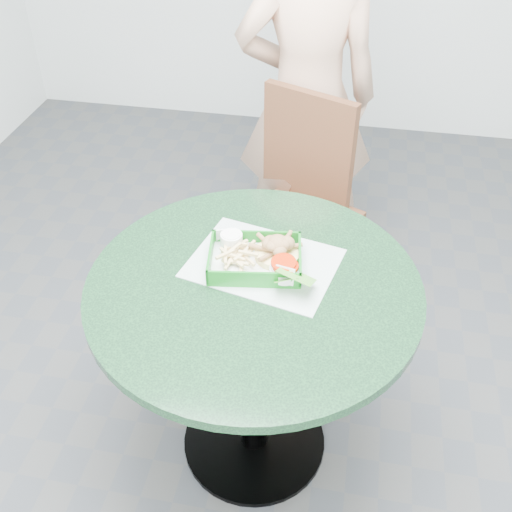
% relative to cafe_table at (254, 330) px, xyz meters
% --- Properties ---
extents(floor, '(4.00, 5.00, 0.02)m').
position_rel_cafe_table_xyz_m(floor, '(0.00, 0.00, -0.58)').
color(floor, '#303335').
rests_on(floor, ground).
extents(cafe_table, '(0.94, 0.94, 0.75)m').
position_rel_cafe_table_xyz_m(cafe_table, '(0.00, 0.00, 0.00)').
color(cafe_table, black).
rests_on(cafe_table, floor).
extents(dining_chair, '(0.40, 0.40, 0.93)m').
position_rel_cafe_table_xyz_m(dining_chair, '(0.05, 0.81, -0.05)').
color(dining_chair, '#3A1E13').
rests_on(dining_chair, floor).
extents(diner_person, '(0.69, 0.52, 1.74)m').
position_rel_cafe_table_xyz_m(diner_person, '(0.01, 1.10, 0.29)').
color(diner_person, tan).
rests_on(diner_person, floor).
extents(placemat, '(0.47, 0.39, 0.00)m').
position_rel_cafe_table_xyz_m(placemat, '(0.01, 0.08, 0.17)').
color(placemat, '#B3C2C1').
rests_on(placemat, cafe_table).
extents(food_basket, '(0.26, 0.19, 0.05)m').
position_rel_cafe_table_xyz_m(food_basket, '(-0.01, 0.07, 0.19)').
color(food_basket, '#11701A').
rests_on(food_basket, placemat).
extents(crab_sandwich, '(0.13, 0.13, 0.08)m').
position_rel_cafe_table_xyz_m(crab_sandwich, '(0.05, 0.09, 0.22)').
color(crab_sandwich, '#EFD27E').
rests_on(crab_sandwich, food_basket).
extents(fries_pile, '(0.10, 0.11, 0.04)m').
position_rel_cafe_table_xyz_m(fries_pile, '(-0.06, 0.07, 0.21)').
color(fries_pile, '#E6C57E').
rests_on(fries_pile, food_basket).
extents(sauce_ramekin, '(0.06, 0.06, 0.04)m').
position_rel_cafe_table_xyz_m(sauce_ramekin, '(-0.08, 0.13, 0.22)').
color(sauce_ramekin, white).
rests_on(sauce_ramekin, food_basket).
extents(garnish_cup, '(0.13, 0.12, 0.05)m').
position_rel_cafe_table_xyz_m(garnish_cup, '(0.08, 0.00, 0.21)').
color(garnish_cup, white).
rests_on(garnish_cup, food_basket).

